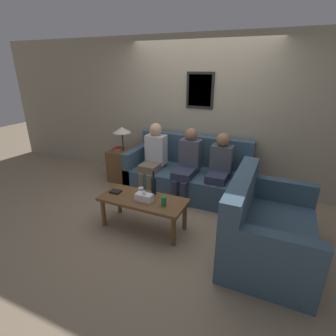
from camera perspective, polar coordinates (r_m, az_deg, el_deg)
The scene contains 14 objects.
ground_plane at distance 4.26m, azimuth 1.72°, elevation -8.07°, with size 16.00×16.00×0.00m, color gray.
wall_back at distance 4.77m, azimuth 6.91°, elevation 11.70°, with size 9.00×0.08×2.60m.
couch_main at distance 4.60m, azimuth 4.50°, elevation -1.42°, with size 2.04×0.95×0.95m.
couch_side at distance 3.31m, azimuth 20.38°, elevation -12.57°, with size 0.95×1.42×0.95m.
coffee_table at distance 3.56m, azimuth -5.43°, elevation -7.54°, with size 1.17×0.51×0.44m.
side_table_with_lamp at distance 5.10m, azimuth -10.00°, elevation 1.28°, with size 0.44×0.43×1.05m.
wine_bottle at distance 3.58m, azimuth -3.14°, elevation -3.80°, with size 0.07×0.07×0.34m.
drinking_glass at distance 3.59m, azimuth -5.90°, elevation -5.11°, with size 0.08×0.08×0.11m.
book_stack at distance 3.74m, azimuth -11.35°, elevation -5.04°, with size 0.15×0.12×0.02m.
soda_can at distance 3.32m, azimuth -0.97°, elevation -7.26°, with size 0.07×0.07×0.12m.
tissue_box at distance 3.45m, azimuth -5.20°, elevation -6.35°, with size 0.23×0.12×0.15m.
person_left at distance 4.52m, azimuth -3.16°, elevation 2.74°, with size 0.34×0.58×1.19m.
person_middle at distance 4.28m, azimuth 4.26°, elevation 1.26°, with size 0.34×0.65×1.16m.
person_right at distance 4.19m, azimuth 11.18°, elevation 0.35°, with size 0.34×0.58×1.13m.
Camera 1 is at (1.41, -3.43, 2.10)m, focal length 28.00 mm.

